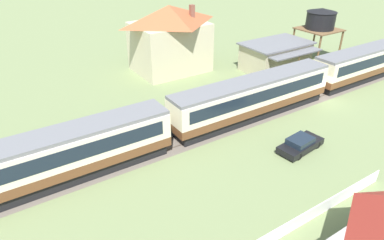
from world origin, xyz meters
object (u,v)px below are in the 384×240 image
object	(u,v)px
station_building	(275,56)
parked_car_black	(300,144)
passenger_train	(171,121)
station_house_terracotta_roof	(170,38)
water_tower	(321,20)

from	to	relation	value
station_building	parked_car_black	xyz separation A→B (m)	(-12.44, -15.67, -1.31)
passenger_train	station_house_terracotta_roof	size ratio (longest dim) A/B	7.85
water_tower	parked_car_black	xyz separation A→B (m)	(-20.80, -15.78, -5.05)
passenger_train	station_house_terracotta_roof	xyz separation A→B (m)	(9.19, 16.24, 2.14)
station_house_terracotta_roof	water_tower	size ratio (longest dim) A/B	1.36
station_house_terracotta_roof	water_tower	xyz separation A→B (m)	(20.46, -7.42, 1.21)
passenger_train	parked_car_black	distance (m)	11.39
passenger_train	station_building	xyz separation A→B (m)	(21.30, 8.70, -0.39)
station_building	station_house_terracotta_roof	distance (m)	14.48
water_tower	parked_car_black	size ratio (longest dim) A/B	1.58
station_building	water_tower	xyz separation A→B (m)	(8.35, 0.11, 3.74)
station_house_terracotta_roof	parked_car_black	bearing A→B (deg)	-90.83
passenger_train	station_house_terracotta_roof	bearing A→B (deg)	60.48
passenger_train	water_tower	size ratio (longest dim) A/B	10.68
water_tower	passenger_train	bearing A→B (deg)	-163.44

